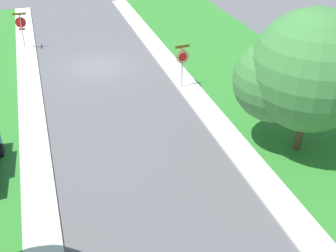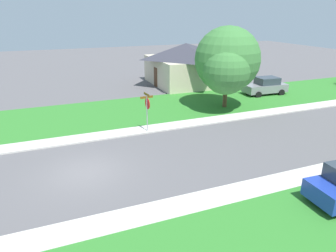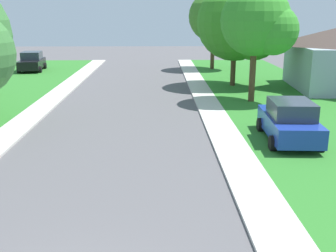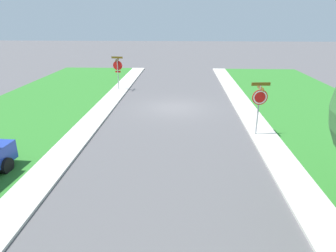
# 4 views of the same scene
# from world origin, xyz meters

# --- Properties ---
(ground_plane) EXTENTS (120.00, 120.00, 0.00)m
(ground_plane) POSITION_xyz_m (0.00, 0.00, 0.00)
(ground_plane) COLOR #565456
(sidewalk_east) EXTENTS (1.40, 56.00, 0.10)m
(sidewalk_east) POSITION_xyz_m (4.70, 12.00, 0.05)
(sidewalk_east) COLOR beige
(sidewalk_east) RESTS_ON ground
(sidewalk_west) EXTENTS (1.40, 56.00, 0.10)m
(sidewalk_west) POSITION_xyz_m (-4.70, 12.00, 0.05)
(sidewalk_west) COLOR beige
(sidewalk_west) RESTS_ON ground
(stop_sign_near_corner) EXTENTS (0.92, 0.92, 2.77)m
(stop_sign_near_corner) POSITION_xyz_m (4.76, -4.85, 1.88)
(stop_sign_near_corner) COLOR #9E9EA3
(stop_sign_near_corner) RESTS_ON ground
(stop_sign_far_corner) EXTENTS (0.92, 0.92, 2.77)m
(stop_sign_far_corner) POSITION_xyz_m (-4.31, 4.89, 1.89)
(stop_sign_far_corner) COLOR #9E9EA3
(stop_sign_far_corner) RESTS_ON ground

